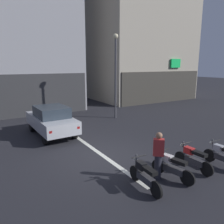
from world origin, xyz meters
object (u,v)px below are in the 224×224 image
object	(u,v)px
person_by_motorcycles	(158,155)
motorcycle_silver_row_right_mid	(223,155)
motorcycle_white_row_left_mid	(172,167)
street_lamp	(116,67)
motorcycle_red_row_centre	(193,158)
motorcycle_black_row_leftmost	(144,175)
car_silver_crossing_near	(51,120)

from	to	relation	value
person_by_motorcycles	motorcycle_silver_row_right_mid	bearing A→B (deg)	-12.26
motorcycle_white_row_left_mid	motorcycle_silver_row_right_mid	world-z (taller)	same
street_lamp	motorcycle_white_row_left_mid	bearing A→B (deg)	-110.05
motorcycle_red_row_centre	person_by_motorcycles	xyz separation A→B (m)	(-1.59, 0.17, 0.40)
motorcycle_red_row_centre	motorcycle_silver_row_right_mid	bearing A→B (deg)	-19.94
motorcycle_black_row_leftmost	person_by_motorcycles	bearing A→B (deg)	16.88
motorcycle_black_row_leftmost	motorcycle_white_row_left_mid	world-z (taller)	same
motorcycle_red_row_centre	person_by_motorcycles	bearing A→B (deg)	173.77
street_lamp	motorcycle_red_row_centre	bearing A→B (deg)	-102.94
motorcycle_red_row_centre	motorcycle_black_row_leftmost	bearing A→B (deg)	-178.52
street_lamp	person_by_motorcycles	xyz separation A→B (m)	(-3.55, -8.35, -2.84)
motorcycle_black_row_leftmost	motorcycle_red_row_centre	world-z (taller)	same
motorcycle_red_row_centre	motorcycle_silver_row_right_mid	world-z (taller)	same
street_lamp	motorcycle_black_row_leftmost	world-z (taller)	street_lamp
motorcycle_black_row_leftmost	motorcycle_silver_row_right_mid	distance (m)	3.57
motorcycle_silver_row_right_mid	street_lamp	bearing A→B (deg)	85.06
motorcycle_silver_row_right_mid	person_by_motorcycles	world-z (taller)	person_by_motorcycles
motorcycle_black_row_leftmost	street_lamp	bearing A→B (deg)	63.27
car_silver_crossing_near	motorcycle_black_row_leftmost	xyz separation A→B (m)	(0.90, -6.94, -0.43)
motorcycle_red_row_centre	person_by_motorcycles	size ratio (longest dim) A/B	1.00
motorcycle_white_row_left_mid	person_by_motorcycles	size ratio (longest dim) A/B	0.99
car_silver_crossing_near	motorcycle_black_row_leftmost	distance (m)	7.02
motorcycle_red_row_centre	motorcycle_white_row_left_mid	bearing A→B (deg)	-175.77
street_lamp	motorcycle_red_row_centre	xyz separation A→B (m)	(-1.96, -8.53, -3.24)
motorcycle_red_row_centre	motorcycle_silver_row_right_mid	distance (m)	1.26
car_silver_crossing_near	motorcycle_silver_row_right_mid	xyz separation A→B (m)	(4.45, -7.31, -0.43)
car_silver_crossing_near	street_lamp	world-z (taller)	street_lamp
motorcycle_black_row_leftmost	motorcycle_white_row_left_mid	bearing A→B (deg)	-1.28
car_silver_crossing_near	street_lamp	xyz separation A→B (m)	(5.23, 1.64, 2.81)
motorcycle_silver_row_right_mid	person_by_motorcycles	size ratio (longest dim) A/B	1.00
person_by_motorcycles	motorcycle_red_row_centre	bearing A→B (deg)	-6.23
motorcycle_black_row_leftmost	car_silver_crossing_near	bearing A→B (deg)	97.42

